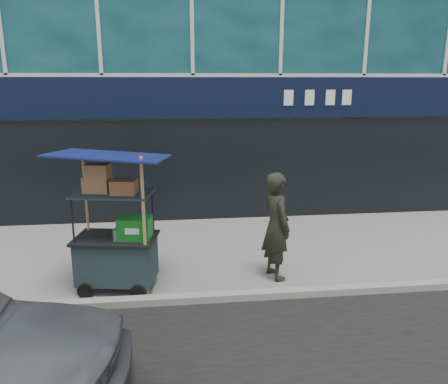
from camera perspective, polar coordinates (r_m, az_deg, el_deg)
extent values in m
plane|color=slate|center=(7.10, -2.17, -13.29)|extent=(80.00, 80.00, 0.00)
cube|color=gray|center=(6.89, -2.04, -13.62)|extent=(80.00, 0.18, 0.12)
cube|color=black|center=(10.14, -4.03, 12.15)|extent=(15.68, 0.06, 0.90)
cube|color=black|center=(10.39, -3.87, 2.75)|extent=(15.68, 0.04, 2.40)
cube|color=#192A2A|center=(7.31, -13.80, -8.56)|extent=(1.30, 0.89, 0.70)
cylinder|color=black|center=(7.28, -17.69, -12.20)|extent=(0.24, 0.09, 0.24)
cylinder|color=black|center=(7.04, -11.17, -12.74)|extent=(0.24, 0.09, 0.24)
cube|color=black|center=(7.18, -13.98, -5.85)|extent=(1.39, 0.98, 0.04)
cylinder|color=black|center=(6.98, -19.17, -3.74)|extent=(0.03, 0.03, 0.75)
cylinder|color=black|center=(6.64, -10.40, -4.07)|extent=(0.03, 0.03, 0.75)
cylinder|color=black|center=(7.51, -17.47, -2.34)|extent=(0.03, 0.03, 0.75)
cylinder|color=black|center=(7.20, -9.28, -2.57)|extent=(0.03, 0.03, 0.75)
cube|color=#192A2A|center=(6.96, -14.34, -0.23)|extent=(1.30, 0.89, 0.03)
cylinder|color=#9D7E47|center=(6.68, -10.36, -4.88)|extent=(0.06, 0.06, 2.24)
cylinder|color=#9D7E47|center=(7.56, -17.38, -3.42)|extent=(0.05, 0.05, 2.14)
cube|color=#0C0F47|center=(6.84, -14.65, 4.62)|extent=(1.87, 1.47, 0.20)
cube|color=#106513|center=(6.98, -11.56, -4.61)|extent=(0.55, 0.43, 0.35)
cylinder|color=silver|center=(6.94, -14.05, -5.51)|extent=(0.08, 0.08, 0.20)
cylinder|color=#1749AF|center=(6.91, -14.10, -4.65)|extent=(0.04, 0.04, 0.02)
cube|color=#8E603C|center=(7.06, -16.21, 1.00)|extent=(0.44, 0.36, 0.25)
cube|color=brown|center=(6.83, -12.94, 0.65)|extent=(0.42, 0.34, 0.22)
cube|color=#8E603C|center=(6.98, -16.16, 2.75)|extent=(0.39, 0.31, 0.20)
imported|color=black|center=(7.40, 6.82, -4.42)|extent=(0.62, 0.77, 1.84)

